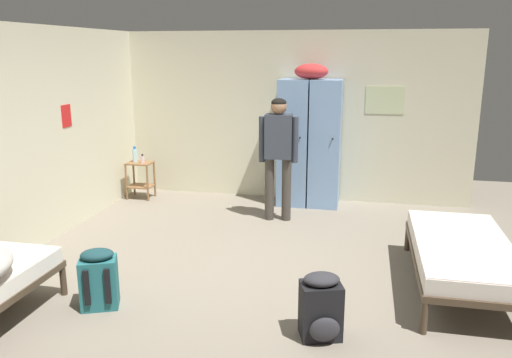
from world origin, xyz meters
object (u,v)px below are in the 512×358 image
Objects in this scene: bed_right at (462,252)px; lotion_bottle at (143,159)px; backpack_teal at (99,279)px; shelf_unit at (140,176)px; person_traveler at (278,148)px; locker_bank at (310,140)px; backpack_black at (321,308)px; water_bottle at (135,155)px.

bed_right is 13.48× the size of lotion_bottle.
lotion_bottle is 3.48m from backpack_teal.
shelf_unit is 0.35× the size of person_traveler.
locker_bank is 2.68m from shelf_unit.
backpack_black is at bearing -82.05° from locker_bank.
locker_bank is 2.70m from water_bottle.
water_bottle is (-2.67, -0.21, -0.29)m from locker_bank.
backpack_black is at bearing -47.40° from water_bottle.
shelf_unit is at bearing 152.13° from bed_right.
shelf_unit is at bearing 108.52° from backpack_teal.
lotion_bottle is (-2.20, 0.55, -0.36)m from person_traveler.
water_bottle reaches higher than lotion_bottle.
person_traveler is 3.06m from backpack_black.
person_traveler reaches higher than water_bottle.
shelf_unit is at bearing 165.38° from person_traveler.
shelf_unit is 2.34× the size of water_bottle.
person_traveler is 3.00× the size of backpack_teal.
bed_right is 5.00m from water_bottle.
backpack_black is at bearing -47.96° from shelf_unit.
lotion_bottle reaches higher than backpack_black.
locker_bank is at bearing 124.67° from bed_right.
shelf_unit reaches higher than backpack_teal.
locker_bank reaches higher than lotion_bottle.
shelf_unit is 3.52m from backpack_teal.
backpack_teal is at bearing -112.42° from locker_bank.
backpack_teal is (-1.15, -2.75, -0.74)m from person_traveler.
locker_bank reaches higher than backpack_teal.
water_bottle is at bearing 152.36° from bed_right.
backpack_black is (-1.24, -1.15, -0.12)m from bed_right.
backpack_black is (3.19, -3.47, -0.42)m from water_bottle.
person_traveler is 2.30m from lotion_bottle.
water_bottle reaches higher than backpack_teal.
water_bottle is at bearing -175.43° from locker_bank.
backpack_black is at bearing -3.06° from backpack_teal.
shelf_unit is 4.64m from backpack_black.
person_traveler is 2.45m from water_bottle.
person_traveler reaches higher than backpack_teal.
shelf_unit is 0.30m from lotion_bottle.
water_bottle is 3.59m from backpack_teal.
shelf_unit is at bearing -14.04° from water_bottle.
bed_right is 3.45× the size of backpack_black.
bed_right is 7.81× the size of water_bottle.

